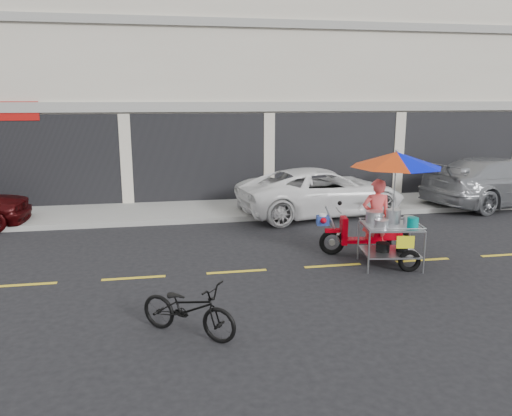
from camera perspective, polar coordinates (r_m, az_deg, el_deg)
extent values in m
plane|color=black|center=(10.46, 8.76, -6.54)|extent=(90.00, 90.00, 0.00)
cube|color=gray|center=(15.55, 2.19, 0.23)|extent=(45.00, 3.00, 0.15)
cube|color=beige|center=(20.11, -0.90, 14.30)|extent=(36.00, 8.00, 8.00)
cube|color=black|center=(16.25, 1.49, 5.69)|extent=(35.28, 0.06, 2.90)
cube|color=gray|center=(16.12, 1.54, 11.52)|extent=(36.00, 0.12, 0.30)
cube|color=gray|center=(16.27, 1.59, 20.36)|extent=(36.00, 0.12, 0.25)
cube|color=gold|center=(10.46, 8.76, -6.52)|extent=(42.00, 0.10, 0.01)
imported|color=white|center=(14.76, 7.51, 1.88)|extent=(5.23, 3.02, 1.37)
imported|color=gray|center=(17.67, 25.97, 2.74)|extent=(5.66, 3.37, 1.54)
imported|color=black|center=(7.42, -7.75, -11.31)|extent=(1.59, 1.37, 0.83)
torus|color=black|center=(11.11, 8.67, -3.89)|extent=(0.58, 0.19, 0.57)
torus|color=black|center=(11.47, 16.05, -3.72)|extent=(0.58, 0.19, 0.57)
cylinder|color=#9EA0A5|center=(11.11, 8.67, -3.89)|extent=(0.15, 0.08, 0.14)
cylinder|color=#9EA0A5|center=(11.47, 16.05, -3.72)|extent=(0.15, 0.08, 0.14)
cube|color=#BA000C|center=(11.04, 8.72, -2.55)|extent=(0.33, 0.17, 0.08)
cylinder|color=#9EA0A5|center=(11.00, 8.75, -1.80)|extent=(0.37, 0.10, 0.80)
cube|color=#BA000C|center=(11.08, 9.99, -2.53)|extent=(0.17, 0.35, 0.60)
cube|color=#BA000C|center=(11.24, 12.18, -3.62)|extent=(0.83, 0.40, 0.08)
cube|color=#BA000C|center=(11.30, 14.45, -2.46)|extent=(0.78, 0.37, 0.40)
cube|color=black|center=(11.22, 14.02, -1.34)|extent=(0.68, 0.33, 0.10)
cylinder|color=#9EA0A5|center=(10.95, 9.41, -0.28)|extent=(0.12, 0.55, 0.04)
sphere|color=black|center=(11.13, 9.54, 0.55)|extent=(0.10, 0.10, 0.10)
cylinder|color=white|center=(11.08, 9.32, -2.89)|extent=(0.14, 0.14, 0.05)
cube|color=navy|center=(10.94, 7.63, -1.41)|extent=(0.29, 0.26, 0.20)
cylinder|color=white|center=(10.91, 7.65, -0.80)|extent=(0.18, 0.18, 0.05)
cone|color=#BA000C|center=(10.78, 7.78, -1.53)|extent=(0.21, 0.24, 0.18)
torus|color=black|center=(10.40, 17.13, -5.81)|extent=(0.47, 0.17, 0.46)
cylinder|color=#9EA0A5|center=(10.01, 12.77, -5.05)|extent=(0.04, 0.04, 0.85)
cylinder|color=#9EA0A5|center=(10.84, 11.62, -3.63)|extent=(0.04, 0.04, 0.85)
cylinder|color=#9EA0A5|center=(10.34, 18.68, -4.85)|extent=(0.04, 0.04, 0.85)
cylinder|color=#9EA0A5|center=(11.14, 17.12, -3.49)|extent=(0.04, 0.04, 0.85)
cube|color=#9EA0A5|center=(10.61, 15.03, -4.88)|extent=(1.22, 1.05, 0.03)
cube|color=#9EA0A5|center=(10.46, 15.20, -2.01)|extent=(1.22, 1.05, 0.04)
cylinder|color=#9EA0A5|center=(10.03, 15.94, -2.32)|extent=(1.09, 0.19, 0.02)
cylinder|color=#9EA0A5|center=(10.86, 14.54, -1.11)|extent=(1.09, 0.19, 0.02)
cylinder|color=#9EA0A5|center=(10.30, 12.30, -1.74)|extent=(0.16, 0.89, 0.02)
cylinder|color=#9EA0A5|center=(10.61, 18.05, -1.65)|extent=(0.16, 0.89, 0.02)
cylinder|color=#9EA0A5|center=(11.02, 14.37, -4.19)|extent=(0.15, 0.74, 0.04)
cylinder|color=#9EA0A5|center=(10.89, 14.51, -1.67)|extent=(0.15, 0.74, 0.04)
cube|color=#CFCB16|center=(10.12, 16.71, -3.77)|extent=(0.35, 0.07, 0.25)
cylinder|color=#B7B7BC|center=(10.53, 13.37, -1.07)|extent=(0.40, 0.40, 0.23)
cylinder|color=#B7B7BC|center=(10.65, 15.42, -0.93)|extent=(0.33, 0.33, 0.26)
cylinder|color=#B7B7BC|center=(10.60, 17.11, -1.42)|extent=(0.26, 0.26, 0.15)
cylinder|color=#B7B7BC|center=(10.20, 14.17, -1.80)|extent=(0.32, 0.32, 0.14)
cylinder|color=#017672|center=(10.30, 17.48, -1.63)|extent=(0.25, 0.25, 0.22)
cylinder|color=black|center=(10.53, 14.28, -4.36)|extent=(0.32, 0.32, 0.18)
cylinder|color=black|center=(10.65, 16.34, -4.35)|extent=(0.27, 0.27, 0.16)
cylinder|color=#9EA0A5|center=(10.41, 15.54, 2.11)|extent=(0.03, 0.03, 1.49)
sphere|color=#9EA0A5|center=(10.30, 15.79, 6.30)|extent=(0.06, 0.06, 0.06)
imported|color=#EC4B4A|center=(11.17, 13.55, -1.01)|extent=(0.67, 0.49, 1.69)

